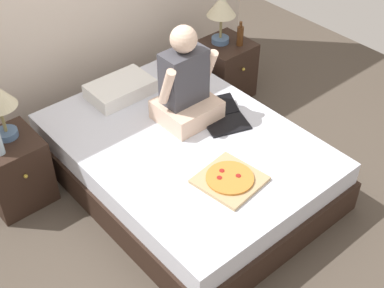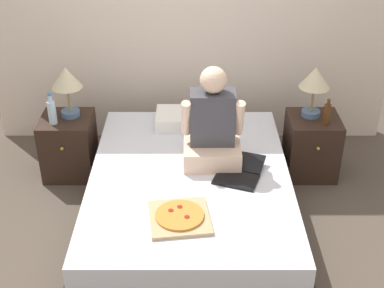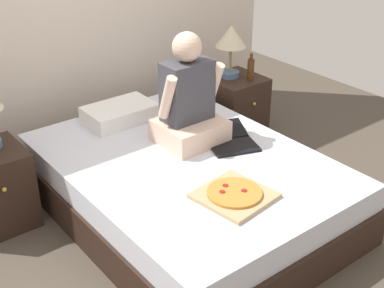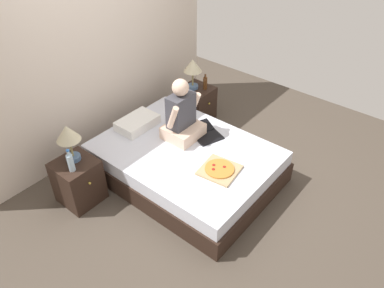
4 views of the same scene
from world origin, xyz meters
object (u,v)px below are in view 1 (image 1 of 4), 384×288
object	(u,v)px
bed	(185,161)
nightstand_right	(225,69)
pizza_box	(230,179)
beer_bottle	(240,35)
lamp_on_right_nightstand	(221,9)
laptop	(224,118)
nightstand_left	(14,170)
person_seated	(185,87)

from	to	relation	value
bed	nightstand_right	size ratio (longest dim) A/B	3.86
bed	pizza_box	bearing A→B (deg)	-96.92
beer_bottle	pizza_box	distance (m)	1.68
lamp_on_right_nightstand	bed	bearing A→B (deg)	-144.46
beer_bottle	nightstand_right	bearing A→B (deg)	125.01
nightstand_right	laptop	world-z (taller)	nightstand_right
laptop	pizza_box	distance (m)	0.68
bed	beer_bottle	world-z (taller)	beer_bottle
nightstand_left	pizza_box	world-z (taller)	nightstand_left
laptop	pizza_box	size ratio (longest dim) A/B	1.11
laptop	nightstand_left	bearing A→B (deg)	153.40
nightstand_left	pizza_box	size ratio (longest dim) A/B	1.22
beer_bottle	person_seated	xyz separation A→B (m)	(-0.98, -0.40, 0.08)
beer_bottle	laptop	world-z (taller)	beer_bottle
beer_bottle	person_seated	distance (m)	1.06
nightstand_left	nightstand_right	xyz separation A→B (m)	(2.16, 0.00, 0.00)
nightstand_right	pizza_box	world-z (taller)	nightstand_right
bed	laptop	world-z (taller)	laptop
nightstand_right	beer_bottle	size ratio (longest dim) A/B	2.39
bed	nightstand_left	distance (m)	1.29
lamp_on_right_nightstand	pizza_box	size ratio (longest dim) A/B	1.00
bed	person_seated	xyz separation A→B (m)	(0.17, 0.20, 0.51)
nightstand_right	laptop	xyz separation A→B (m)	(-0.71, -0.72, 0.19)
nightstand_left	lamp_on_right_nightstand	bearing A→B (deg)	1.35
lamp_on_right_nightstand	pizza_box	distance (m)	1.76
bed	nightstand_left	size ratio (longest dim) A/B	3.86
bed	beer_bottle	bearing A→B (deg)	27.54
bed	beer_bottle	size ratio (longest dim) A/B	9.22
nightstand_right	laptop	size ratio (longest dim) A/B	1.11
laptop	pizza_box	bearing A→B (deg)	-129.75
nightstand_left	lamp_on_right_nightstand	distance (m)	2.21
beer_bottle	pizza_box	size ratio (longest dim) A/B	0.51
person_seated	lamp_on_right_nightstand	bearing A→B (deg)	32.10
laptop	person_seated	bearing A→B (deg)	131.06
nightstand_left	beer_bottle	distance (m)	2.26
nightstand_left	person_seated	world-z (taller)	person_seated
lamp_on_right_nightstand	beer_bottle	size ratio (longest dim) A/B	1.96
bed	person_seated	size ratio (longest dim) A/B	2.72
nightstand_right	nightstand_left	bearing A→B (deg)	180.00
nightstand_right	person_seated	xyz separation A→B (m)	(-0.91, -0.50, 0.45)
bed	beer_bottle	distance (m)	1.36
nightstand_left	pizza_box	distance (m)	1.62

